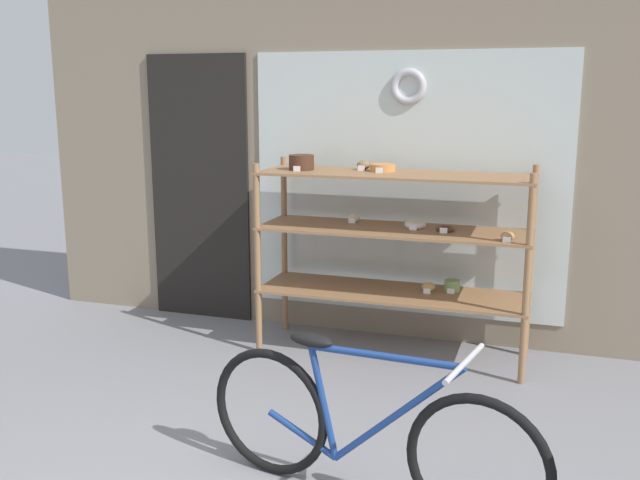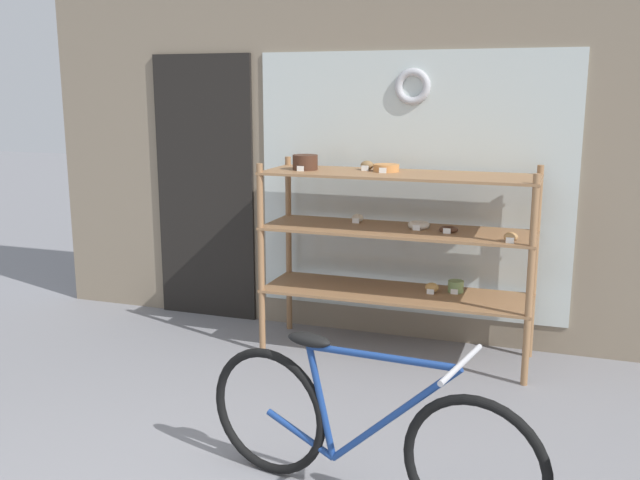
% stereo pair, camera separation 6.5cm
% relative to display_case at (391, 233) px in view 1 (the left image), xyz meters
% --- Properties ---
extents(storefront_facade, '(5.59, 0.13, 3.92)m').
position_rel_display_case_xyz_m(storefront_facade, '(-0.21, 0.41, 1.04)').
color(storefront_facade, gray).
rests_on(storefront_facade, ground_plane).
extents(display_case, '(1.85, 0.56, 1.39)m').
position_rel_display_case_xyz_m(display_case, '(0.00, 0.00, 0.00)').
color(display_case, '#8E6642').
rests_on(display_case, ground_plane).
extents(bicycle, '(1.63, 0.50, 0.76)m').
position_rel_display_case_xyz_m(bicycle, '(0.31, -1.86, -0.53)').
color(bicycle, black).
rests_on(bicycle, ground_plane).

